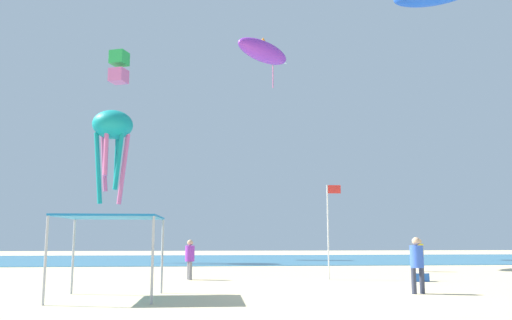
% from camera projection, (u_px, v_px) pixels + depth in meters
% --- Properties ---
extents(ground, '(110.00, 110.00, 0.10)m').
position_uv_depth(ground, '(332.00, 295.00, 15.95)').
color(ground, beige).
extents(ocean_strip, '(110.00, 20.41, 0.03)m').
position_uv_depth(ocean_strip, '(258.00, 259.00, 41.48)').
color(ocean_strip, teal).
rests_on(ocean_strip, ground).
extents(canopy_tent, '(2.79, 2.76, 2.33)m').
position_uv_depth(canopy_tent, '(111.00, 220.00, 14.82)').
color(canopy_tent, '#B2B2B7').
rests_on(canopy_tent, ground).
extents(person_near_tent, '(0.39, 0.43, 1.63)m').
position_uv_depth(person_near_tent, '(190.00, 256.00, 21.25)').
color(person_near_tent, slate).
rests_on(person_near_tent, ground).
extents(person_leftmost, '(0.45, 0.41, 1.72)m').
position_uv_depth(person_leftmost, '(417.00, 260.00, 15.93)').
color(person_leftmost, '#33384C').
rests_on(person_leftmost, ground).
extents(person_rightmost, '(0.39, 0.43, 1.65)m').
position_uv_depth(person_rightmost, '(420.00, 252.00, 26.45)').
color(person_rightmost, slate).
rests_on(person_rightmost, ground).
extents(banner_flag, '(0.61, 0.06, 3.91)m').
position_uv_depth(banner_flag, '(329.00, 223.00, 21.53)').
color(banner_flag, silver).
rests_on(banner_flag, ground).
extents(cooler_box, '(0.57, 0.37, 0.35)m').
position_uv_depth(cooler_box, '(421.00, 277.00, 20.29)').
color(cooler_box, blue).
rests_on(cooler_box, ground).
extents(kite_inflatable_purple, '(4.20, 4.10, 1.66)m').
position_uv_depth(kite_inflatable_purple, '(263.00, 51.00, 32.63)').
color(kite_inflatable_purple, purple).
extents(kite_octopus_teal, '(3.46, 3.46, 6.69)m').
position_uv_depth(kite_octopus_teal, '(113.00, 130.00, 36.61)').
color(kite_octopus_teal, teal).
extents(kite_diamond_white, '(2.59, 2.62, 2.92)m').
position_uv_depth(kite_diamond_white, '(273.00, 60.00, 44.98)').
color(kite_diamond_white, white).
extents(kite_box_green, '(1.69, 1.70, 2.78)m').
position_uv_depth(kite_box_green, '(119.00, 67.00, 44.54)').
color(kite_box_green, green).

